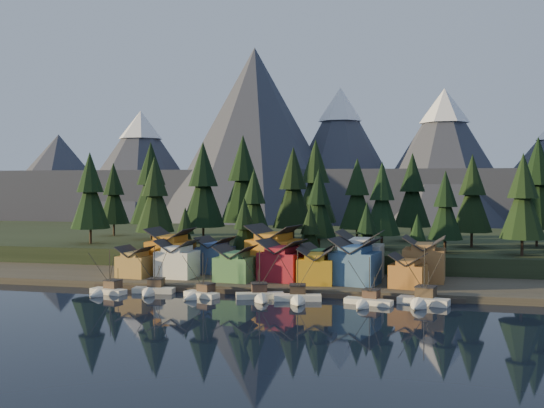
% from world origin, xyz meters
% --- Properties ---
extents(ground, '(500.00, 500.00, 0.00)m').
position_xyz_m(ground, '(0.00, 0.00, 0.00)').
color(ground, black).
rests_on(ground, ground).
extents(shore_strip, '(400.00, 50.00, 1.50)m').
position_xyz_m(shore_strip, '(0.00, 40.00, 0.75)').
color(shore_strip, '#3A352A').
rests_on(shore_strip, ground).
extents(hillside, '(420.00, 100.00, 6.00)m').
position_xyz_m(hillside, '(0.00, 90.00, 3.00)').
color(hillside, black).
rests_on(hillside, ground).
extents(dock, '(80.00, 4.00, 1.00)m').
position_xyz_m(dock, '(0.00, 16.50, 0.50)').
color(dock, '#4D4137').
rests_on(dock, ground).
extents(mountain_ridge, '(560.00, 190.00, 90.00)m').
position_xyz_m(mountain_ridge, '(-4.20, 213.59, 26.06)').
color(mountain_ridge, '#404352').
rests_on(mountain_ridge, ground).
extents(boat_0, '(8.66, 9.19, 10.51)m').
position_xyz_m(boat_0, '(-34.05, 8.39, 2.09)').
color(boat_0, silver).
rests_on(boat_0, ground).
extents(boat_1, '(9.35, 10.06, 11.00)m').
position_xyz_m(boat_1, '(-24.71, 11.45, 2.12)').
color(boat_1, beige).
rests_on(boat_1, ground).
extents(boat_2, '(8.33, 8.87, 10.28)m').
position_xyz_m(boat_2, '(-13.35, 9.25, 2.07)').
color(boat_2, silver).
rests_on(boat_2, ground).
extents(boat_3, '(10.50, 10.89, 10.93)m').
position_xyz_m(boat_3, '(-0.50, 10.39, 2.00)').
color(boat_3, beige).
rests_on(boat_3, ground).
extents(boat_4, '(10.16, 10.75, 11.18)m').
position_xyz_m(boat_4, '(7.32, 9.95, 2.10)').
color(boat_4, white).
rests_on(boat_4, ground).
extents(boat_5, '(9.96, 10.43, 10.27)m').
position_xyz_m(boat_5, '(21.10, 9.02, 1.87)').
color(boat_5, white).
rests_on(boat_5, ground).
extents(boat_6, '(10.57, 11.18, 12.57)m').
position_xyz_m(boat_6, '(31.59, 11.30, 2.48)').
color(boat_6, silver).
rests_on(boat_6, ground).
extents(house_front_0, '(7.99, 7.64, 7.25)m').
position_xyz_m(house_front_0, '(-34.23, 23.23, 5.31)').
color(house_front_0, '#AF843E').
rests_on(house_front_0, shore_strip).
extents(house_front_1, '(9.09, 8.77, 8.88)m').
position_xyz_m(house_front_1, '(-24.28, 24.88, 6.16)').
color(house_front_1, white).
rests_on(house_front_1, shore_strip).
extents(house_front_2, '(9.04, 9.09, 7.98)m').
position_xyz_m(house_front_2, '(-9.49, 23.03, 5.69)').
color(house_front_2, '#4B8447').
rests_on(house_front_2, shore_strip).
extents(house_front_3, '(10.89, 10.57, 9.32)m').
position_xyz_m(house_front_3, '(0.78, 25.70, 6.40)').
color(house_front_3, maroon).
rests_on(house_front_3, shore_strip).
extents(house_front_4, '(8.17, 8.76, 7.95)m').
position_xyz_m(house_front_4, '(8.92, 23.37, 5.68)').
color(house_front_4, gold).
rests_on(house_front_4, shore_strip).
extents(house_front_5, '(11.47, 10.83, 10.10)m').
position_xyz_m(house_front_5, '(17.55, 24.28, 6.81)').
color(house_front_5, '#395C87').
rests_on(house_front_5, shore_strip).
extents(house_front_6, '(8.41, 8.11, 7.16)m').
position_xyz_m(house_front_6, '(28.85, 22.50, 5.26)').
color(house_front_6, '#AB6A2C').
rests_on(house_front_6, shore_strip).
extents(house_back_0, '(10.35, 9.96, 11.05)m').
position_xyz_m(house_back_0, '(-28.50, 31.21, 7.30)').
color(house_back_0, orange).
rests_on(house_back_0, shore_strip).
extents(house_back_1, '(9.13, 9.21, 8.86)m').
position_xyz_m(house_back_1, '(-17.73, 33.63, 6.15)').
color(house_back_1, '#354B7E').
rests_on(house_back_1, shore_strip).
extents(house_back_2, '(13.24, 12.54, 11.97)m').
position_xyz_m(house_back_2, '(-3.23, 35.20, 7.79)').
color(house_back_2, '#C2751B').
rests_on(house_back_2, shore_strip).
extents(house_back_3, '(9.20, 8.54, 8.03)m').
position_xyz_m(house_back_3, '(8.74, 31.04, 5.72)').
color(house_back_3, '#3B6D3F').
rests_on(house_back_3, shore_strip).
extents(house_back_4, '(10.90, 10.53, 11.08)m').
position_xyz_m(house_back_4, '(17.95, 32.66, 7.32)').
color(house_back_4, beige).
rests_on(house_back_4, shore_strip).
extents(house_back_5, '(9.82, 9.92, 10.15)m').
position_xyz_m(house_back_5, '(32.42, 31.80, 6.83)').
color(house_back_5, '#A06D39').
rests_on(house_back_5, shore_strip).
extents(tree_hill_0, '(11.53, 11.53, 26.87)m').
position_xyz_m(tree_hill_0, '(-62.00, 52.00, 20.69)').
color(tree_hill_0, '#332319').
rests_on(tree_hill_0, hillside).
extents(tree_hill_1, '(13.14, 13.14, 30.61)m').
position_xyz_m(tree_hill_1, '(-50.00, 68.00, 22.74)').
color(tree_hill_1, '#332319').
rests_on(tree_hill_1, hillside).
extents(tree_hill_2, '(10.81, 10.81, 25.19)m').
position_xyz_m(tree_hill_2, '(-40.00, 48.00, 19.77)').
color(tree_hill_2, '#332319').
rests_on(tree_hill_2, hillside).
extents(tree_hill_3, '(12.82, 12.82, 29.85)m').
position_xyz_m(tree_hill_3, '(-30.00, 60.00, 22.32)').
color(tree_hill_3, '#332319').
rests_on(tree_hill_3, hillside).
extents(tree_hill_4, '(14.12, 14.12, 32.88)m').
position_xyz_m(tree_hill_4, '(-22.00, 75.00, 23.98)').
color(tree_hill_4, '#332319').
rests_on(tree_hill_4, hillside).
extents(tree_hill_5, '(9.31, 9.31, 21.70)m').
position_xyz_m(tree_hill_5, '(-12.00, 50.00, 17.86)').
color(tree_hill_5, '#332319').
rests_on(tree_hill_5, hillside).
extents(tree_hill_6, '(12.16, 12.16, 28.34)m').
position_xyz_m(tree_hill_6, '(-4.00, 65.00, 21.49)').
color(tree_hill_6, '#332319').
rests_on(tree_hill_6, hillside).
extents(tree_hill_7, '(9.30, 9.30, 21.66)m').
position_xyz_m(tree_hill_7, '(6.00, 48.00, 17.83)').
color(tree_hill_7, '#332319').
rests_on(tree_hill_7, hillside).
extents(tree_hill_8, '(10.81, 10.81, 25.18)m').
position_xyz_m(tree_hill_8, '(14.00, 72.00, 19.77)').
color(tree_hill_8, '#332319').
rests_on(tree_hill_8, hillside).
extents(tree_hill_9, '(10.10, 10.10, 23.52)m').
position_xyz_m(tree_hill_9, '(22.00, 55.00, 18.85)').
color(tree_hill_9, '#332319').
rests_on(tree_hill_9, hillside).
extents(tree_hill_10, '(11.59, 11.59, 27.00)m').
position_xyz_m(tree_hill_10, '(30.00, 80.00, 20.76)').
color(tree_hill_10, '#332319').
rests_on(tree_hill_10, hillside).
extents(tree_hill_11, '(9.00, 9.00, 20.96)m').
position_xyz_m(tree_hill_11, '(38.00, 50.00, 17.45)').
color(tree_hill_11, '#332319').
rests_on(tree_hill_11, hillside).
extents(tree_hill_12, '(11.04, 11.04, 25.72)m').
position_xyz_m(tree_hill_12, '(46.00, 66.00, 20.06)').
color(tree_hill_12, '#332319').
rests_on(tree_hill_12, hillside).
extents(tree_hill_13, '(10.78, 10.78, 25.11)m').
position_xyz_m(tree_hill_13, '(56.00, 48.00, 19.72)').
color(tree_hill_13, '#332319').
rests_on(tree_hill_13, hillside).
extents(tree_hill_14, '(13.18, 13.18, 30.69)m').
position_xyz_m(tree_hill_14, '(64.00, 72.00, 22.78)').
color(tree_hill_14, '#332319').
rests_on(tree_hill_14, hillside).
extents(tree_hill_15, '(13.60, 13.60, 31.68)m').
position_xyz_m(tree_hill_15, '(0.00, 82.00, 23.32)').
color(tree_hill_15, '#332319').
rests_on(tree_hill_15, hillside).
extents(tree_hill_16, '(10.54, 10.54, 24.56)m').
position_xyz_m(tree_hill_16, '(-68.00, 78.00, 19.43)').
color(tree_hill_16, '#332319').
rests_on(tree_hill_16, hillside).
extents(tree_shore_0, '(6.86, 6.86, 15.99)m').
position_xyz_m(tree_shore_0, '(-28.00, 40.00, 10.23)').
color(tree_shore_0, '#332319').
rests_on(tree_shore_0, shore_strip).
extents(tree_shore_1, '(8.03, 8.03, 18.70)m').
position_xyz_m(tree_shore_1, '(-12.00, 40.00, 11.71)').
color(tree_shore_1, '#332319').
rests_on(tree_shore_1, shore_strip).
extents(tree_shore_2, '(7.29, 7.29, 16.98)m').
position_xyz_m(tree_shore_2, '(5.00, 40.00, 10.77)').
color(tree_shore_2, '#332319').
rests_on(tree_shore_2, shore_strip).
extents(tree_shore_3, '(7.58, 7.58, 17.65)m').
position_xyz_m(tree_shore_3, '(19.00, 40.00, 11.14)').
color(tree_shore_3, '#332319').
rests_on(tree_shore_3, shore_strip).
extents(tree_shore_4, '(6.44, 6.44, 14.99)m').
position_xyz_m(tree_shore_4, '(31.00, 40.00, 9.68)').
color(tree_shore_4, '#332319').
rests_on(tree_shore_4, shore_strip).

